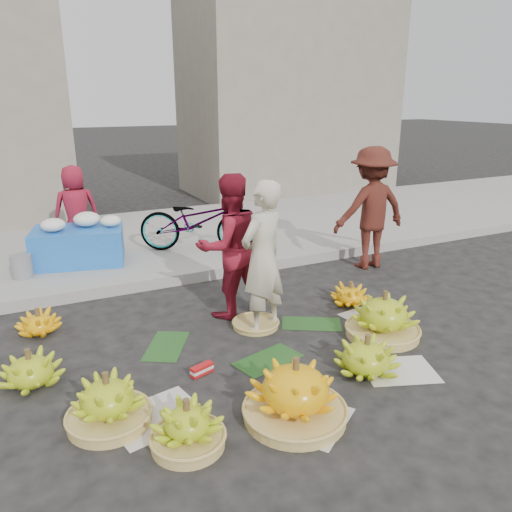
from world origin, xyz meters
name	(u,v)px	position (x,y,z in m)	size (l,w,h in m)	color
ground	(268,349)	(0.00, 0.00, 0.00)	(80.00, 80.00, 0.00)	black
curb	(195,275)	(0.00, 2.20, 0.07)	(40.00, 0.25, 0.15)	gray
sidewalk	(155,238)	(0.00, 4.30, 0.06)	(40.00, 4.00, 0.12)	gray
building_right	(287,93)	(4.50, 7.70, 2.50)	(5.00, 3.00, 5.00)	gray
newspaper_scatter	(310,389)	(0.00, -0.80, 0.00)	(3.20, 1.80, 0.00)	silver
banana_leaves	(250,342)	(-0.10, 0.20, 0.00)	(2.00, 1.00, 0.00)	#184617
banana_bunch_0	(108,402)	(-1.65, -0.52, 0.19)	(0.64, 0.64, 0.44)	#AF8F49
banana_bunch_1	(187,427)	(-1.18, -1.04, 0.16)	(0.53, 0.53, 0.39)	#AF8F49
banana_bunch_2	(295,392)	(-0.33, -1.09, 0.24)	(0.81, 0.81, 0.53)	#AF8F49
banana_bunch_3	(366,356)	(0.60, -0.78, 0.17)	(0.78, 0.78, 0.37)	#87A918
banana_bunch_4	(384,316)	(1.22, -0.27, 0.22)	(0.86, 0.86, 0.51)	#AF8F49
banana_bunch_5	(350,295)	(1.42, 0.58, 0.12)	(0.50, 0.50, 0.29)	#FBB70C
banana_bunch_6	(30,369)	(-2.16, 0.33, 0.15)	(0.64, 0.64, 0.34)	#87A918
banana_bunch_7	(39,323)	(-2.03, 1.37, 0.12)	(0.55, 0.55, 0.29)	#FBB70C
basket_spare	(256,324)	(0.11, 0.51, 0.03)	(0.49, 0.49, 0.06)	#AF8F49
incense_stack	(202,369)	(-0.76, -0.17, 0.05)	(0.22, 0.07, 0.09)	red
vendor_cream	(263,258)	(0.15, 0.42, 0.82)	(0.60, 0.39, 1.63)	beige
vendor_red	(230,247)	(0.00, 0.95, 0.82)	(0.79, 0.62, 1.63)	maroon
man_striped	(371,208)	(2.50, 1.63, 0.88)	(1.14, 0.65, 1.76)	maroon
flower_table	(79,243)	(-1.35, 3.29, 0.41)	(1.37, 1.02, 0.71)	blue
grey_bucket	(22,266)	(-2.13, 2.99, 0.27)	(0.27, 0.27, 0.31)	slate
flower_vendor	(76,210)	(-1.29, 3.78, 0.79)	(0.66, 0.43, 1.35)	maroon
bicycle	(198,221)	(0.39, 3.10, 0.59)	(1.80, 0.63, 0.95)	gray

